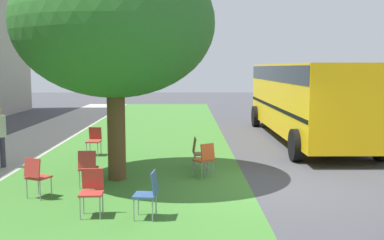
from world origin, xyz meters
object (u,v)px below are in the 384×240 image
Objects in this scene: chair_3 at (36,174)px; chair_5 at (94,139)px; chair_2 at (205,157)px; chair_0 at (149,191)px; chair_4 at (88,166)px; chair_6 at (92,188)px; chair_1 at (198,151)px; school_bus at (305,94)px; street_tree at (114,24)px.

chair_5 is at bearing -2.93° from chair_3.
chair_3 is (-1.78, 3.62, 0.00)m from chair_2.
chair_0 is 1.00× the size of chair_5.
chair_6 is at bearing -165.72° from chair_4.
chair_0 and chair_4 have the same top height.
chair_1 is at bearing -54.96° from chair_4.
school_bus is at bearing -29.47° from chair_0.
street_tree is 3.93m from chair_2.
chair_2 is 0.08× the size of school_bus.
chair_6 is (-3.78, 2.07, 0.00)m from chair_1.
chair_3 is (-1.68, 1.44, -3.27)m from street_tree.
chair_1 is 1.00× the size of chair_3.
chair_5 is 8.06m from school_bus.
chair_5 is at bearing 112.04° from school_bus.
chair_5 is at bearing 56.27° from chair_1.
chair_3 is 1.00× the size of chair_5.
chair_6 is (-5.94, -1.16, 0.00)m from chair_5.
chair_0 is 10.55m from school_bus.
chair_5 is (3.96, 0.65, 0.00)m from chair_4.
chair_2 and chair_6 have the same top height.
chair_0 is 1.00× the size of chair_4.
school_bus is at bearing -44.10° from chair_4.
school_bus reaches higher than chair_3.
street_tree is at bearing 134.64° from school_bus.
street_tree reaches higher than chair_3.
chair_3 is at bearing 133.35° from chair_4.
school_bus is at bearing -34.90° from chair_6.
chair_4 is (0.85, -0.90, 0.00)m from chair_3.
chair_6 is at bearing 179.32° from street_tree.
chair_1 is 4.31m from chair_6.
street_tree is 6.34× the size of chair_6.
school_bus is (6.12, -6.19, -2.03)m from street_tree.
chair_5 is 0.08× the size of school_bus.
chair_4 is at bearing -46.65° from chair_3.
chair_6 is at bearing 80.00° from chair_0.
chair_4 is 9.75m from school_bus.
chair_3 is 1.80m from chair_6.
chair_2 and chair_4 have the same top height.
chair_0 is 6.52m from chair_5.
school_bus is (6.01, -4.01, 1.24)m from chair_2.
chair_5 is (3.02, 3.37, 0.00)m from chair_2.
chair_4 is 2.04m from chair_6.
chair_1 is at bearing -52.61° from chair_3.
street_tree reaches higher than chair_4.
chair_1 is (3.97, -0.99, 0.00)m from chair_0.
chair_2 is at bearing -71.04° from chair_4.
chair_1 and chair_2 have the same top height.
school_bus is (5.14, -4.16, 1.24)m from chair_1.
chair_2 is 1.00× the size of chair_3.
chair_5 is at bearing 20.02° from chair_0.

